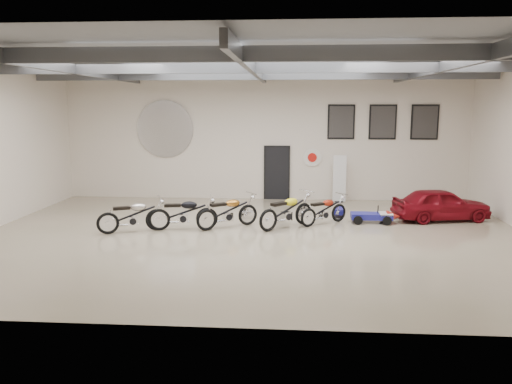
# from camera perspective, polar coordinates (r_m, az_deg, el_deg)

# --- Properties ---
(floor) EXTENTS (16.00, 12.00, 0.01)m
(floor) POSITION_cam_1_polar(r_m,az_deg,el_deg) (14.40, -0.34, -5.13)
(floor) COLOR tan
(floor) RESTS_ON ground
(ceiling) EXTENTS (16.00, 12.00, 0.01)m
(ceiling) POSITION_cam_1_polar(r_m,az_deg,el_deg) (13.98, -0.36, 15.09)
(ceiling) COLOR gray
(ceiling) RESTS_ON back_wall
(back_wall) EXTENTS (16.00, 0.02, 5.00)m
(back_wall) POSITION_cam_1_polar(r_m,az_deg,el_deg) (19.94, 0.99, 6.31)
(back_wall) COLOR silver
(back_wall) RESTS_ON floor
(ceiling_beams) EXTENTS (15.80, 11.80, 0.32)m
(ceiling_beams) POSITION_cam_1_polar(r_m,az_deg,el_deg) (13.96, -0.36, 14.07)
(ceiling_beams) COLOR #4E5155
(ceiling_beams) RESTS_ON ceiling
(door) EXTENTS (0.92, 0.08, 2.10)m
(door) POSITION_cam_1_polar(r_m,az_deg,el_deg) (20.01, 2.40, 2.14)
(door) COLOR black
(door) RESTS_ON back_wall
(logo_plaque) EXTENTS (2.30, 0.06, 1.16)m
(logo_plaque) POSITION_cam_1_polar(r_m,az_deg,el_deg) (20.49, -10.35, 7.09)
(logo_plaque) COLOR silver
(logo_plaque) RESTS_ON back_wall
(poster_left) EXTENTS (1.05, 0.08, 1.35)m
(poster_left) POSITION_cam_1_polar(r_m,az_deg,el_deg) (19.94, 9.71, 7.90)
(poster_left) COLOR black
(poster_left) RESTS_ON back_wall
(poster_mid) EXTENTS (1.05, 0.08, 1.35)m
(poster_mid) POSITION_cam_1_polar(r_m,az_deg,el_deg) (20.16, 14.28, 7.76)
(poster_mid) COLOR black
(poster_mid) RESTS_ON back_wall
(poster_right) EXTENTS (1.05, 0.08, 1.35)m
(poster_right) POSITION_cam_1_polar(r_m,az_deg,el_deg) (20.50, 18.72, 7.58)
(poster_right) COLOR black
(poster_right) RESTS_ON back_wall
(oil_sign) EXTENTS (0.72, 0.10, 0.72)m
(oil_sign) POSITION_cam_1_polar(r_m,az_deg,el_deg) (19.95, 6.44, 3.95)
(oil_sign) COLOR white
(oil_sign) RESTS_ON back_wall
(banner_stand) EXTENTS (0.51, 0.21, 1.85)m
(banner_stand) POSITION_cam_1_polar(r_m,az_deg,el_deg) (19.67, 9.52, 1.52)
(banner_stand) COLOR white
(banner_stand) RESTS_ON floor
(motorcycle_silver) EXTENTS (2.09, 1.39, 1.05)m
(motorcycle_silver) POSITION_cam_1_polar(r_m,az_deg,el_deg) (15.24, -13.96, -2.57)
(motorcycle_silver) COLOR silver
(motorcycle_silver) RESTS_ON floor
(motorcycle_black) EXTENTS (2.12, 1.01, 1.06)m
(motorcycle_black) POSITION_cam_1_polar(r_m,az_deg,el_deg) (15.24, -8.34, -2.35)
(motorcycle_black) COLOR silver
(motorcycle_black) RESTS_ON floor
(motorcycle_gold) EXTENTS (2.03, 1.66, 1.06)m
(motorcycle_gold) POSITION_cam_1_polar(r_m,az_deg,el_deg) (15.35, -3.28, -2.18)
(motorcycle_gold) COLOR silver
(motorcycle_gold) RESTS_ON floor
(motorcycle_yellow) EXTENTS (1.98, 1.94, 1.10)m
(motorcycle_yellow) POSITION_cam_1_polar(r_m,az_deg,el_deg) (15.35, 3.50, -2.10)
(motorcycle_yellow) COLOR silver
(motorcycle_yellow) RESTS_ON floor
(motorcycle_red) EXTENTS (1.78, 1.57, 0.94)m
(motorcycle_red) POSITION_cam_1_polar(r_m,az_deg,el_deg) (15.93, 7.78, -2.02)
(motorcycle_red) COLOR silver
(motorcycle_red) RESTS_ON floor
(go_kart) EXTENTS (1.62, 0.76, 0.58)m
(go_kart) POSITION_cam_1_polar(r_m,az_deg,el_deg) (16.48, 13.54, -2.45)
(go_kart) COLOR navy
(go_kart) RESTS_ON floor
(vintage_car) EXTENTS (1.84, 3.31, 1.07)m
(vintage_car) POSITION_cam_1_polar(r_m,az_deg,el_deg) (17.46, 20.40, -1.31)
(vintage_car) COLOR maroon
(vintage_car) RESTS_ON floor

